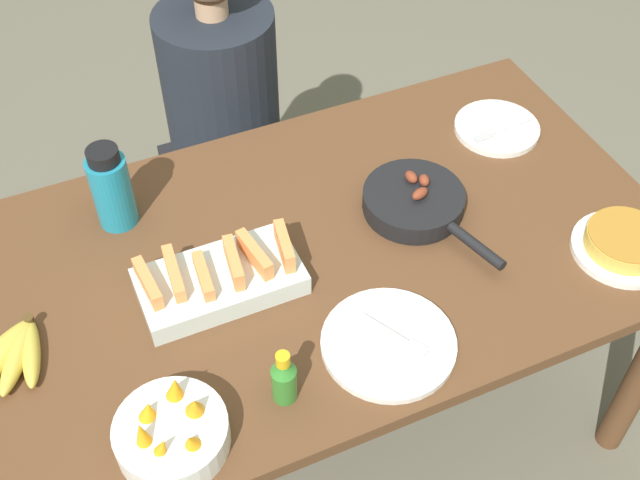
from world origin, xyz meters
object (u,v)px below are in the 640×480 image
at_px(skillet, 415,202).
at_px(hot_sauce_bottle, 284,379).
at_px(melon_tray, 220,278).
at_px(person_figure, 228,149).
at_px(frittata_plate_center, 624,244).
at_px(banana_bunch, 12,353).
at_px(empty_plate_far_left, 497,128).
at_px(fruit_bowl_mango, 172,432).
at_px(empty_plate_near_front, 389,343).
at_px(water_bottle, 111,188).

height_order(skillet, hot_sauce_bottle, hot_sauce_bottle).
relative_size(melon_tray, person_figure, 0.29).
distance_m(frittata_plate_center, person_figure, 1.15).
relative_size(banana_bunch, empty_plate_far_left, 0.85).
distance_m(banana_bunch, frittata_plate_center, 1.29).
height_order(banana_bunch, person_figure, person_figure).
distance_m(skillet, hot_sauce_bottle, 0.57).
bearing_deg(melon_tray, fruit_bowl_mango, -122.69).
bearing_deg(empty_plate_near_front, melon_tray, 133.09).
relative_size(melon_tray, skillet, 0.90).
relative_size(frittata_plate_center, water_bottle, 1.07).
distance_m(water_bottle, person_figure, 0.66).
height_order(empty_plate_near_front, water_bottle, water_bottle).
relative_size(skillet, person_figure, 0.32).
bearing_deg(frittata_plate_center, melon_tray, 163.04).
bearing_deg(skillet, melon_tray, -101.15).
height_order(banana_bunch, empty_plate_far_left, banana_bunch).
bearing_deg(empty_plate_near_front, skillet, 54.02).
xyz_separation_m(skillet, water_bottle, (-0.63, 0.25, 0.07)).
bearing_deg(banana_bunch, frittata_plate_center, -11.25).
height_order(skillet, fruit_bowl_mango, fruit_bowl_mango).
bearing_deg(melon_tray, hot_sauce_bottle, -85.26).
xyz_separation_m(melon_tray, fruit_bowl_mango, (-0.19, -0.30, 0.00)).
distance_m(melon_tray, hot_sauce_bottle, 0.30).
relative_size(skillet, empty_plate_far_left, 1.76).
height_order(banana_bunch, water_bottle, water_bottle).
distance_m(skillet, frittata_plate_center, 0.46).
xyz_separation_m(fruit_bowl_mango, water_bottle, (0.05, 0.59, 0.06)).
height_order(empty_plate_near_front, fruit_bowl_mango, fruit_bowl_mango).
xyz_separation_m(empty_plate_near_front, water_bottle, (-0.40, 0.56, 0.09)).
bearing_deg(skillet, fruit_bowl_mango, -78.93).
bearing_deg(empty_plate_far_left, banana_bunch, -170.35).
distance_m(empty_plate_near_front, hot_sauce_bottle, 0.24).
bearing_deg(frittata_plate_center, hot_sauce_bottle, -177.27).
relative_size(frittata_plate_center, person_figure, 0.19).
relative_size(fruit_bowl_mango, water_bottle, 0.99).
distance_m(empty_plate_near_front, person_figure, 1.00).
bearing_deg(fruit_bowl_mango, banana_bunch, 127.84).
xyz_separation_m(frittata_plate_center, empty_plate_near_front, (-0.58, -0.02, -0.02)).
bearing_deg(person_figure, hot_sauce_bottle, -102.20).
distance_m(melon_tray, person_figure, 0.78).
distance_m(melon_tray, frittata_plate_center, 0.87).
xyz_separation_m(empty_plate_far_left, water_bottle, (-0.95, 0.08, 0.09)).
xyz_separation_m(melon_tray, empty_plate_far_left, (0.81, 0.21, -0.03)).
xyz_separation_m(empty_plate_far_left, person_figure, (-0.57, 0.49, -0.26)).
distance_m(empty_plate_far_left, water_bottle, 0.96).
height_order(water_bottle, person_figure, person_figure).
xyz_separation_m(frittata_plate_center, hot_sauce_bottle, (-0.81, -0.04, 0.03)).
bearing_deg(fruit_bowl_mango, skillet, 26.92).
height_order(melon_tray, fruit_bowl_mango, fruit_bowl_mango).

